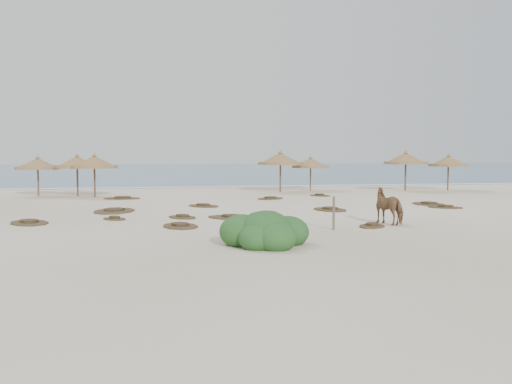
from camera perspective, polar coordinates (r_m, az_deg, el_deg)
ground at (r=24.39m, az=2.90°, el=-3.14°), size 160.00×160.00×0.00m
ocean at (r=98.71m, az=-7.64°, el=2.21°), size 200.00×100.00×0.01m
foam_line at (r=49.92m, az=-4.30°, el=0.52°), size 70.00×0.60×0.01m
palapa_0 at (r=42.30m, az=-20.99°, el=2.60°), size 3.04×3.04×2.82m
palapa_1 at (r=41.09m, az=-17.46°, el=2.80°), size 3.45×3.45×2.96m
palapa_2 at (r=40.00m, az=-15.87°, el=2.85°), size 4.21×4.21×3.00m
palapa_3 at (r=43.50m, az=2.46°, el=3.28°), size 3.47×3.47×3.20m
palapa_4 at (r=45.14m, az=5.48°, el=2.86°), size 3.11×3.11×2.76m
palapa_5 at (r=46.30m, az=14.75°, el=3.21°), size 4.31×4.31×3.22m
palapa_6 at (r=47.80m, az=18.69°, el=2.89°), size 3.39×3.39×2.94m
horse at (r=24.64m, az=13.29°, el=-1.37°), size 1.40×2.00×1.54m
fence_post_near at (r=22.42m, az=7.78°, el=-2.11°), size 0.11×0.11×1.31m
bush at (r=18.47m, az=0.99°, el=-4.07°), size 2.97×2.62×1.33m
scrub_0 at (r=26.10m, az=-21.74°, el=-2.84°), size 2.33×2.74×0.16m
scrub_1 at (r=29.99m, az=-13.99°, el=-1.82°), size 2.57×3.44×0.16m
scrub_2 at (r=26.51m, az=-7.36°, el=-2.48°), size 1.70×1.97×0.16m
scrub_3 at (r=30.06m, az=7.42°, el=-1.72°), size 1.89×2.57×0.16m
scrub_4 at (r=32.70m, az=18.41°, el=-1.43°), size 2.20×2.07×0.16m
scrub_5 at (r=34.44m, az=16.92°, el=-1.13°), size 1.82×2.61×0.16m
scrub_6 at (r=38.00m, az=-13.23°, el=-0.60°), size 2.62×1.91×0.16m
scrub_7 at (r=36.90m, az=1.45°, el=-0.63°), size 2.49×2.42×0.16m
scrub_9 at (r=26.23m, az=-2.36°, el=-2.52°), size 2.97×2.83×0.16m
scrub_10 at (r=39.67m, az=6.40°, el=-0.33°), size 1.76×1.96×0.16m
scrub_11 at (r=23.38m, az=-7.59°, el=-3.35°), size 1.72×2.34×0.16m
scrub_12 at (r=23.65m, az=11.51°, el=-3.31°), size 1.70×1.83×0.16m
scrub_13 at (r=31.93m, az=-5.27°, el=-1.37°), size 2.28×2.49×0.16m
scrub_14 at (r=26.43m, az=-13.96°, el=-2.59°), size 1.45×1.56×0.16m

